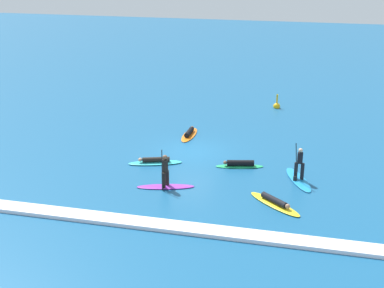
% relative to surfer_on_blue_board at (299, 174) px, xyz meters
% --- Properties ---
extents(ground_plane, '(120.00, 120.00, 0.00)m').
position_rel_surfer_on_blue_board_xyz_m(ground_plane, '(-6.42, 2.71, -0.37)').
color(ground_plane, '#195684').
rests_on(ground_plane, ground).
extents(surfer_on_blue_board, '(1.91, 3.23, 2.18)m').
position_rel_surfer_on_blue_board_xyz_m(surfer_on_blue_board, '(0.00, 0.00, 0.00)').
color(surfer_on_blue_board, '#1E8CD1').
rests_on(surfer_on_blue_board, ground_plane).
extents(surfer_on_yellow_board, '(2.91, 2.60, 0.40)m').
position_rel_surfer_on_blue_board_xyz_m(surfer_on_yellow_board, '(-0.97, -3.13, -0.24)').
color(surfer_on_yellow_board, yellow).
rests_on(surfer_on_yellow_board, ground_plane).
extents(surfer_on_teal_board, '(3.13, 1.66, 0.39)m').
position_rel_surfer_on_blue_board_xyz_m(surfer_on_teal_board, '(-8.05, 0.43, -0.25)').
color(surfer_on_teal_board, '#33C6CC').
rests_on(surfer_on_teal_board, ground_plane).
extents(surfer_on_purple_board, '(3.02, 1.37, 2.13)m').
position_rel_surfer_on_blue_board_xyz_m(surfer_on_purple_board, '(-6.60, -2.45, 0.10)').
color(surfer_on_purple_board, purple).
rests_on(surfer_on_purple_board, ground_plane).
extents(surfer_on_orange_board, '(0.82, 2.83, 0.41)m').
position_rel_surfer_on_blue_board_xyz_m(surfer_on_orange_board, '(-7.26, 5.51, -0.23)').
color(surfer_on_orange_board, orange).
rests_on(surfer_on_orange_board, ground_plane).
extents(surfer_on_green_board, '(2.74, 1.19, 0.40)m').
position_rel_surfer_on_blue_board_xyz_m(surfer_on_green_board, '(-3.29, 1.07, -0.21)').
color(surfer_on_green_board, '#23B266').
rests_on(surfer_on_green_board, ground_plane).
extents(marker_buoy, '(0.52, 0.52, 1.20)m').
position_rel_surfer_on_blue_board_xyz_m(marker_buoy, '(-2.23, 13.09, -0.20)').
color(marker_buoy, yellow).
rests_on(marker_buoy, ground_plane).
extents(wave_crest, '(24.89, 0.90, 0.18)m').
position_rel_surfer_on_blue_board_xyz_m(wave_crest, '(-6.42, -6.40, -0.28)').
color(wave_crest, white).
rests_on(wave_crest, ground_plane).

